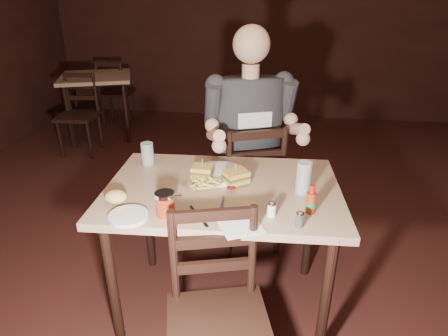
# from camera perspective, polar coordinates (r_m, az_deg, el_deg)

# --- Properties ---
(room_shell) EXTENTS (7.00, 7.00, 7.00)m
(room_shell) POSITION_cam_1_polar(r_m,az_deg,el_deg) (1.98, 4.39, 17.82)
(room_shell) COLOR black
(room_shell) RESTS_ON ground
(main_table) EXTENTS (1.19, 0.82, 0.77)m
(main_table) POSITION_cam_1_polar(r_m,az_deg,el_deg) (1.91, -0.20, -5.12)
(main_table) COLOR tan
(main_table) RESTS_ON ground
(bg_table) EXTENTS (1.03, 1.03, 0.77)m
(bg_table) POSITION_cam_1_polar(r_m,az_deg,el_deg) (4.86, -18.88, 12.18)
(bg_table) COLOR tan
(bg_table) RESTS_ON ground
(chair_far) EXTENTS (0.56, 0.58, 0.92)m
(chair_far) POSITION_cam_1_polar(r_m,az_deg,el_deg) (2.56, 3.51, -2.58)
(chair_far) COLOR black
(chair_far) RESTS_ON ground
(chair_near) EXTENTS (0.51, 0.53, 0.88)m
(chair_near) POSITION_cam_1_polar(r_m,az_deg,el_deg) (1.61, -0.79, -23.26)
(chair_near) COLOR black
(chair_near) RESTS_ON ground
(bg_chair_far) EXTENTS (0.42, 0.45, 0.87)m
(bg_chair_far) POSITION_cam_1_polar(r_m,az_deg,el_deg) (5.40, -16.06, 10.99)
(bg_chair_far) COLOR black
(bg_chair_far) RESTS_ON ground
(bg_chair_near) EXTENTS (0.43, 0.46, 0.87)m
(bg_chair_near) POSITION_cam_1_polar(r_m,az_deg,el_deg) (4.45, -21.41, 7.41)
(bg_chair_near) COLOR black
(bg_chair_near) RESTS_ON ground
(diner) EXTENTS (0.71, 0.64, 1.02)m
(diner) POSITION_cam_1_polar(r_m,az_deg,el_deg) (2.32, 4.20, 8.37)
(diner) COLOR #2F2D32
(diner) RESTS_ON chair_far
(dinner_plate) EXTENTS (0.29, 0.29, 0.02)m
(dinner_plate) POSITION_cam_1_polar(r_m,az_deg,el_deg) (1.98, -0.90, -0.92)
(dinner_plate) COLOR white
(dinner_plate) RESTS_ON main_table
(sandwich_left) EXTENTS (0.11, 0.09, 0.09)m
(sandwich_left) POSITION_cam_1_polar(r_m,az_deg,el_deg) (1.92, -3.30, -0.05)
(sandwich_left) COLOR gold
(sandwich_left) RESTS_ON dinner_plate
(sandwich_right) EXTENTS (0.15, 0.14, 0.10)m
(sandwich_right) POSITION_cam_1_polar(r_m,az_deg,el_deg) (1.86, 1.83, -0.75)
(sandwich_right) COLOR gold
(sandwich_right) RESTS_ON dinner_plate
(fries_pile) EXTENTS (0.23, 0.17, 0.04)m
(fries_pile) POSITION_cam_1_polar(r_m,az_deg,el_deg) (1.83, -2.72, -2.29)
(fries_pile) COLOR #E9D957
(fries_pile) RESTS_ON dinner_plate
(ketchup_dollop) EXTENTS (0.05, 0.05, 0.01)m
(ketchup_dollop) POSITION_cam_1_polar(r_m,az_deg,el_deg) (1.82, 1.09, -2.99)
(ketchup_dollop) COLOR maroon
(ketchup_dollop) RESTS_ON dinner_plate
(glass_left) EXTENTS (0.07, 0.07, 0.13)m
(glass_left) POSITION_cam_1_polar(r_m,az_deg,el_deg) (2.14, -11.57, 2.14)
(glass_left) COLOR silver
(glass_left) RESTS_ON main_table
(glass_right) EXTENTS (0.07, 0.07, 0.16)m
(glass_right) POSITION_cam_1_polar(r_m,az_deg,el_deg) (1.82, 12.02, -1.48)
(glass_right) COLOR silver
(glass_right) RESTS_ON main_table
(hot_sauce) EXTENTS (0.04, 0.04, 0.13)m
(hot_sauce) POSITION_cam_1_polar(r_m,az_deg,el_deg) (1.67, 13.14, -4.67)
(hot_sauce) COLOR maroon
(hot_sauce) RESTS_ON main_table
(salt_shaker) EXTENTS (0.04, 0.04, 0.07)m
(salt_shaker) POSITION_cam_1_polar(r_m,az_deg,el_deg) (1.63, 7.27, -6.26)
(salt_shaker) COLOR white
(salt_shaker) RESTS_ON main_table
(pepper_shaker) EXTENTS (0.04, 0.04, 0.06)m
(pepper_shaker) POSITION_cam_1_polar(r_m,az_deg,el_deg) (1.58, 11.45, -7.69)
(pepper_shaker) COLOR #38332D
(pepper_shaker) RESTS_ON main_table
(syrup_dispenser) EXTENTS (0.09, 0.09, 0.11)m
(syrup_dispenser) POSITION_cam_1_polar(r_m,az_deg,el_deg) (1.63, -8.97, -5.42)
(syrup_dispenser) COLOR maroon
(syrup_dispenser) RESTS_ON main_table
(napkin) EXTENTS (0.21, 0.21, 0.00)m
(napkin) POSITION_cam_1_polar(r_m,az_deg,el_deg) (1.57, 2.55, -8.84)
(napkin) COLOR white
(napkin) RESTS_ON main_table
(knife) EXTENTS (0.12, 0.16, 0.00)m
(knife) POSITION_cam_1_polar(r_m,az_deg,el_deg) (1.63, -3.92, -7.34)
(knife) COLOR silver
(knife) RESTS_ON napkin
(fork) EXTENTS (0.02, 0.15, 0.00)m
(fork) POSITION_cam_1_polar(r_m,az_deg,el_deg) (1.71, -0.24, -5.49)
(fork) COLOR silver
(fork) RESTS_ON napkin
(side_plate) EXTENTS (0.17, 0.17, 0.01)m
(side_plate) POSITION_cam_1_polar(r_m,az_deg,el_deg) (1.67, -14.36, -7.22)
(side_plate) COLOR white
(side_plate) RESTS_ON main_table
(bread_roll) EXTENTS (0.10, 0.09, 0.06)m
(bread_roll) POSITION_cam_1_polar(r_m,az_deg,el_deg) (1.76, -16.16, -4.20)
(bread_roll) COLOR #DBBB60
(bread_roll) RESTS_ON side_plate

